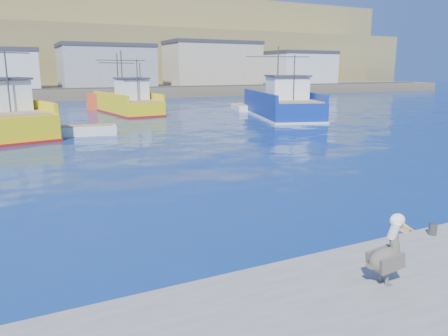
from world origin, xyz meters
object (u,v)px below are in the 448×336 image
Objects in this scene: pelican at (388,254)px; trawler_blue at (281,105)px; boat_orange at (126,101)px; skiff_extra at (281,107)px; trawler_yellow_b at (128,103)px; skiff_mid at (87,131)px; skiff_far at (241,108)px.

trawler_blue is at bearing 59.39° from pelican.
boat_orange reaches higher than skiff_extra.
boat_orange is 7.03× the size of pelican.
trawler_blue reaches higher than trawler_yellow_b.
skiff_mid is at bearing -156.42° from skiff_extra.
skiff_mid is 22.00m from skiff_far.
trawler_yellow_b reaches higher than pelican.
boat_orange is (0.47, 2.50, 0.03)m from trawler_yellow_b.
trawler_blue is at bearing -123.56° from skiff_extra.
trawler_yellow_b is 2.71× the size of skiff_far.
boat_orange reaches higher than pelican.
pelican is (-21.63, -35.86, 0.77)m from skiff_extra.
trawler_blue is at bearing -46.16° from boat_orange.
skiff_far is (-0.41, 7.42, -0.88)m from trawler_blue.
pelican is (-17.81, -30.11, -0.07)m from trawler_blue.
skiff_mid is at bearing -112.85° from boat_orange.
skiff_far is (11.60, -5.10, -0.79)m from boat_orange.
pelican reaches higher than skiff_mid.
skiff_extra is 41.89m from pelican.
boat_orange is 17.23m from skiff_extra.
boat_orange is at bearing 79.42° from trawler_yellow_b.
skiff_extra is (16.30, -4.25, -0.72)m from trawler_yellow_b.
skiff_far is at bearing -23.70° from boat_orange.
boat_orange is 2.03× the size of skiff_extra.
trawler_blue is at bearing -38.73° from trawler_yellow_b.
pelican is at bearing -97.57° from trawler_yellow_b.
pelican is (1.26, -25.87, 0.81)m from skiff_mid.
trawler_blue is 3.41× the size of skiff_mid.
trawler_yellow_b is 2.77× the size of skiff_mid.
trawler_yellow_b is 15.72m from skiff_mid.
trawler_blue is at bearing -86.84° from skiff_far.
skiff_extra is 3.47× the size of pelican.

